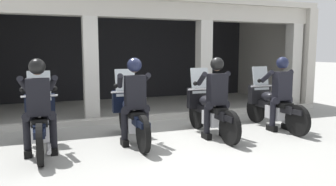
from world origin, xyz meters
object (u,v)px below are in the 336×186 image
motorcycle_center_left (131,115)px  police_officer_far_right (281,87)px  police_officer_far_left (39,99)px  motorcycle_far_right (272,105)px  motorcycle_far_left (40,122)px  motorcycle_center_right (209,110)px  police_officer_center_right (216,91)px  police_officer_center_left (135,94)px

motorcycle_center_left → police_officer_far_right: (3.21, -0.30, 0.44)m
police_officer_far_left → motorcycle_far_right: size_ratio=0.78×
motorcycle_far_left → motorcycle_center_right: (3.21, -0.04, 0.00)m
motorcycle_far_left → police_officer_far_left: 0.52m
police_officer_center_right → police_officer_far_left: bearing=177.9°
motorcycle_center_right → police_officer_far_right: size_ratio=1.29×
motorcycle_center_left → police_officer_far_right: size_ratio=1.29×
motorcycle_center_left → police_officer_far_left: bearing=-165.0°
motorcycle_center_left → motorcycle_far_right: (3.21, -0.01, 0.00)m
motorcycle_far_left → motorcycle_far_right: size_ratio=1.00×
police_officer_far_left → police_officer_center_left: same height
police_officer_center_left → police_officer_center_right: (1.60, -0.09, 0.00)m
police_officer_center_left → motorcycle_center_right: (1.61, 0.19, -0.44)m
police_officer_center_left → motorcycle_center_right: police_officer_center_left is taller
motorcycle_far_right → police_officer_far_right: (-0.00, -0.28, 0.44)m
motorcycle_center_left → motorcycle_center_right: (1.60, -0.09, 0.00)m
motorcycle_center_left → motorcycle_center_right: 1.61m
police_officer_far_right → motorcycle_far_right: bearing=88.8°
motorcycle_far_left → motorcycle_far_right: 4.81m
police_officer_center_left → motorcycle_far_right: bearing=7.8°
motorcycle_center_left → police_officer_center_right: bearing=-10.3°
motorcycle_center_left → police_officer_center_left: bearing=-87.3°
police_officer_far_left → police_officer_center_left: 1.61m
motorcycle_far_left → police_officer_far_left: size_ratio=1.29×
police_officer_far_left → motorcycle_center_right: bearing=0.1°
motorcycle_center_left → motorcycle_center_right: size_ratio=1.00×
police_officer_center_right → motorcycle_center_right: bearing=88.3°
police_officer_center_left → motorcycle_center_right: 1.68m
motorcycle_center_left → police_officer_center_right: 1.70m
motorcycle_far_left → motorcycle_far_right: (4.81, 0.05, 0.00)m
motorcycle_far_left → motorcycle_far_right: bearing=-3.7°
police_officer_far_left → police_officer_far_right: bearing=-3.7°
police_officer_far_left → motorcycle_center_right: (3.21, 0.25, -0.44)m
motorcycle_far_right → motorcycle_center_left: bearing=178.8°
police_officer_far_left → police_officer_far_right: size_ratio=1.00×
motorcycle_center_right → police_officer_center_right: size_ratio=1.29×
motorcycle_center_left → police_officer_center_left: size_ratio=1.29×
police_officer_center_right → motorcycle_far_right: police_officer_center_right is taller
motorcycle_far_left → motorcycle_center_left: 1.61m
police_officer_center_right → police_officer_far_right: size_ratio=1.00×
police_officer_center_right → police_officer_far_right: same height
motorcycle_center_right → police_officer_center_right: bearing=-91.7°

